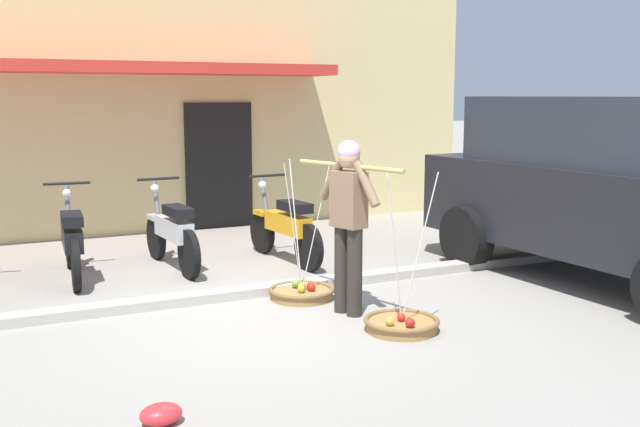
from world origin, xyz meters
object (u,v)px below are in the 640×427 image
motorcycle_third_in_row (172,233)px  parked_truck (623,185)px  plastic_litter_bag (161,414)px  motorcycle_second_in_row (72,241)px  fruit_basket_right_side (302,292)px  motorcycle_end_of_row (285,227)px  fruit_basket_left_side (401,323)px  fruit_vendor (349,215)px

motorcycle_third_in_row → parked_truck: (4.31, -2.94, 0.68)m
motorcycle_third_in_row → plastic_litter_bag: 4.48m
motorcycle_second_in_row → parked_truck: size_ratio=0.37×
fruit_basket_right_side → motorcycle_second_in_row: 2.83m
motorcycle_second_in_row → motorcycle_end_of_row: (2.58, -0.25, 0.00)m
motorcycle_end_of_row → plastic_litter_bag: bearing=-123.1°
fruit_basket_left_side → fruit_basket_right_side: size_ratio=1.00×
motorcycle_third_in_row → motorcycle_end_of_row: (1.40, -0.25, 0.00)m
fruit_vendor → motorcycle_third_in_row: bearing=111.5°
motorcycle_end_of_row → plastic_litter_bag: 4.84m
plastic_litter_bag → motorcycle_end_of_row: bearing=56.9°
fruit_basket_left_side → plastic_litter_bag: size_ratio=5.18×
fruit_vendor → plastic_litter_bag: 2.96m
fruit_vendor → parked_truck: (3.28, -0.32, 0.16)m
parked_truck → fruit_basket_left_side: bearing=-173.1°
fruit_vendor → fruit_basket_right_side: 1.15m
motorcycle_third_in_row → plastic_litter_bag: (-1.23, -4.29, -0.38)m
plastic_litter_bag → motorcycle_third_in_row: bearing=74.0°
fruit_vendor → parked_truck: 3.30m
fruit_basket_left_side → plastic_litter_bag: (-2.45, -0.97, -0.00)m
parked_truck → plastic_litter_bag: bearing=-166.3°
motorcycle_third_in_row → motorcycle_end_of_row: size_ratio=1.00×
fruit_vendor → fruit_basket_right_side: fruit_vendor is taller
parked_truck → fruit_vendor: bearing=174.5°
fruit_basket_left_side → fruit_basket_right_side: (-0.36, 1.39, 0.00)m
fruit_basket_left_side → parked_truck: size_ratio=0.30×
fruit_basket_left_side → plastic_litter_bag: bearing=-158.3°
fruit_vendor → plastic_litter_bag: bearing=-143.7°
plastic_litter_bag → fruit_vendor: bearing=36.3°
parked_truck → fruit_basket_right_side: bearing=163.7°
motorcycle_second_in_row → motorcycle_end_of_row: 2.59m
fruit_vendor → motorcycle_second_in_row: size_ratio=0.93×
parked_truck → motorcycle_second_in_row: bearing=151.9°
parked_truck → motorcycle_third_in_row: bearing=145.7°
motorcycle_second_in_row → motorcycle_third_in_row: (1.18, 0.00, 0.00)m
parked_truck → plastic_litter_bag: size_ratio=17.42×
fruit_vendor → fruit_basket_left_side: size_ratio=1.17×
fruit_basket_right_side → fruit_vendor: bearing=-75.5°
fruit_basket_left_side → parked_truck: (3.10, 0.38, 1.06)m
fruit_basket_right_side → parked_truck: bearing=-16.3°
fruit_basket_right_side → motorcycle_end_of_row: size_ratio=0.80×
fruit_vendor → fruit_basket_right_side: size_ratio=1.17×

